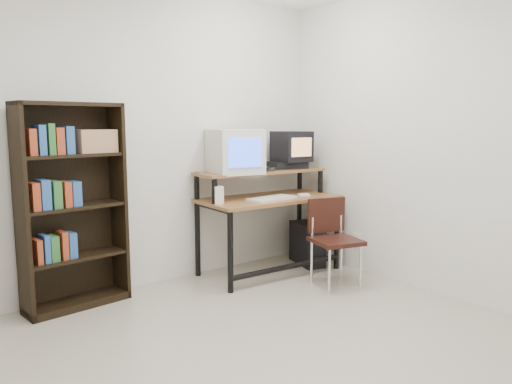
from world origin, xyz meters
TOP-DOWN VIEW (x-y plane):
  - floor at (0.00, 0.00)m, footprint 4.00×4.00m
  - back_wall at (0.00, 2.00)m, footprint 4.00×0.01m
  - right_wall at (2.00, 0.00)m, footprint 0.01×4.00m
  - computer_desk at (1.25, 1.62)m, footprint 1.35×0.73m
  - crt_monitor at (0.95, 1.73)m, footprint 0.50×0.51m
  - vcr at (1.58, 1.73)m, footprint 0.41×0.33m
  - crt_tv at (1.63, 1.71)m, footprint 0.34×0.34m
  - cd_spindle at (1.28, 1.64)m, footprint 0.15×0.15m
  - keyboard at (1.18, 1.48)m, footprint 0.48×0.24m
  - mousepad at (1.57, 1.48)m, footprint 0.26×0.24m
  - mouse at (1.57, 1.46)m, footprint 0.11×0.09m
  - desk_speaker at (0.66, 1.59)m, footprint 0.10×0.10m
  - pc_tower at (1.74, 1.58)m, footprint 0.32×0.49m
  - school_chair at (1.46, 0.97)m, footprint 0.47×0.47m
  - bookshelf at (-0.52, 1.85)m, footprint 0.82×0.35m
  - wall_outlet at (1.99, 1.15)m, footprint 0.02×0.08m

SIDE VIEW (x-z plane):
  - floor at x=0.00m, z-range -0.01..0.00m
  - pc_tower at x=1.74m, z-range 0.00..0.42m
  - wall_outlet at x=1.99m, z-range 0.24..0.36m
  - school_chair at x=1.46m, z-range 0.09..0.86m
  - computer_desk at x=1.25m, z-range 0.21..1.19m
  - mousepad at x=1.57m, z-range 0.72..0.73m
  - keyboard at x=1.18m, z-range 0.72..0.75m
  - mouse at x=1.57m, z-range 0.73..0.76m
  - desk_speaker at x=0.66m, z-range 0.72..0.89m
  - bookshelf at x=-0.52m, z-range 0.03..1.62m
  - cd_spindle at x=1.28m, z-range 0.97..1.02m
  - vcr at x=1.58m, z-range 0.97..1.05m
  - crt_monitor at x=0.95m, z-range 0.97..1.38m
  - crt_tv at x=1.63m, z-range 1.05..1.35m
  - back_wall at x=0.00m, z-range 0.00..2.60m
  - right_wall at x=2.00m, z-range 0.00..2.60m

